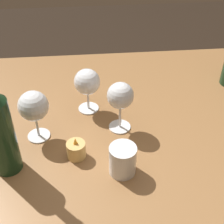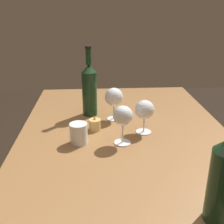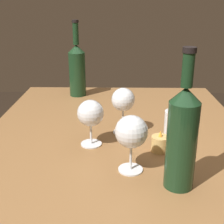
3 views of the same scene
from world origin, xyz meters
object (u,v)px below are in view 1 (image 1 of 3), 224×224
(wine_glass_left, at_px, (84,83))
(votive_candle, at_px, (75,150))
(wine_glass_right, at_px, (119,97))
(wine_glass_centre, at_px, (32,107))
(water_tumbler, at_px, (121,161))

(wine_glass_left, distance_m, votive_candle, 0.23)
(wine_glass_right, bearing_deg, wine_glass_left, -46.14)
(wine_glass_left, distance_m, wine_glass_centre, 0.19)
(wine_glass_centre, distance_m, water_tumbler, 0.29)
(wine_glass_centre, relative_size, votive_candle, 2.32)
(wine_glass_left, distance_m, wine_glass_right, 0.14)
(wine_glass_right, xyz_separation_m, wine_glass_centre, (0.24, 0.02, -0.01))
(wine_glass_centre, height_order, water_tumbler, wine_glass_centre)
(wine_glass_left, xyz_separation_m, wine_glass_centre, (0.15, 0.12, 0.01))
(water_tumbler, relative_size, votive_candle, 1.25)
(water_tumbler, bearing_deg, votive_candle, -28.21)
(wine_glass_right, bearing_deg, wine_glass_centre, 4.11)
(wine_glass_right, bearing_deg, votive_candle, 39.63)
(wine_glass_left, distance_m, water_tumbler, 0.29)
(wine_glass_left, xyz_separation_m, votive_candle, (0.04, 0.21, -0.08))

